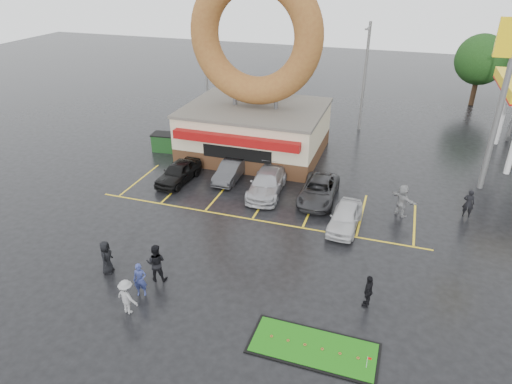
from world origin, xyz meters
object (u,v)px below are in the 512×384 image
(car_grey, at_px, (319,190))
(streetlight_left, at_px, (206,66))
(streetlight_mid, at_px, (365,75))
(car_black, at_px, (179,172))
(car_white, at_px, (345,217))
(shell_sign, at_px, (508,76))
(putting_green, at_px, (313,348))
(donut_shop, at_px, (255,96))
(car_silver, at_px, (267,183))
(person_cameraman, at_px, (368,291))
(car_dgrey, at_px, (231,171))
(dumpster, at_px, (165,143))
(person_blue, at_px, (140,280))

(car_grey, bearing_deg, streetlight_left, 134.24)
(streetlight_left, relative_size, streetlight_mid, 1.00)
(car_black, bearing_deg, car_white, -6.25)
(shell_sign, distance_m, car_white, 12.89)
(shell_sign, bearing_deg, putting_green, -113.82)
(car_black, bearing_deg, streetlight_mid, 59.58)
(donut_shop, distance_m, car_white, 12.59)
(donut_shop, bearing_deg, car_silver, -65.06)
(car_white, height_order, person_cameraman, person_cameraman)
(car_dgrey, height_order, dumpster, dumpster)
(car_grey, distance_m, dumpster, 13.68)
(car_black, relative_size, car_white, 1.06)
(person_blue, bearing_deg, person_cameraman, -6.23)
(donut_shop, xyz_separation_m, streetlight_left, (-7.00, 6.95, 0.32))
(car_grey, bearing_deg, car_dgrey, 169.63)
(streetlight_mid, distance_m, putting_green, 26.52)
(car_black, distance_m, dumpster, 5.86)
(person_cameraman, xyz_separation_m, putting_green, (-1.70, -3.19, -0.75))
(streetlight_left, bearing_deg, car_black, -74.50)
(person_cameraman, bearing_deg, putting_green, -16.62)
(shell_sign, relative_size, car_grey, 2.28)
(car_grey, bearing_deg, shell_sign, 25.64)
(person_cameraman, relative_size, dumpster, 0.88)
(person_blue, relative_size, dumpster, 0.92)
(car_black, bearing_deg, shell_sign, 20.96)
(streetlight_mid, relative_size, car_dgrey, 2.34)
(putting_green, bearing_deg, car_dgrey, 123.00)
(streetlight_left, height_order, person_blue, streetlight_left)
(car_white, bearing_deg, donut_shop, 136.42)
(car_grey, xyz_separation_m, car_white, (2.06, -2.77, 0.01))
(car_black, height_order, putting_green, car_black)
(streetlight_mid, xyz_separation_m, car_grey, (-0.84, -13.92, -4.13))
(person_blue, xyz_separation_m, person_cameraman, (9.75, 2.47, -0.03))
(person_blue, bearing_deg, streetlight_left, 86.42)
(donut_shop, xyz_separation_m, car_silver, (2.84, -6.10, -3.76))
(car_dgrey, height_order, car_grey, car_grey)
(shell_sign, distance_m, car_black, 21.13)
(car_black, relative_size, car_dgrey, 1.07)
(streetlight_mid, bearing_deg, car_white, -85.81)
(car_black, height_order, car_silver, car_silver)
(car_white, bearing_deg, car_dgrey, 158.78)
(donut_shop, distance_m, person_blue, 17.77)
(person_cameraman, distance_m, putting_green, 3.69)
(car_silver, distance_m, dumpster, 10.62)
(person_cameraman, height_order, dumpster, person_cameraman)
(putting_green, bearing_deg, car_grey, 100.62)
(donut_shop, bearing_deg, car_white, -46.76)
(car_dgrey, bearing_deg, dumpster, 155.04)
(car_white, xyz_separation_m, putting_green, (0.21, -9.37, -0.62))
(car_silver, bearing_deg, car_black, 178.16)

